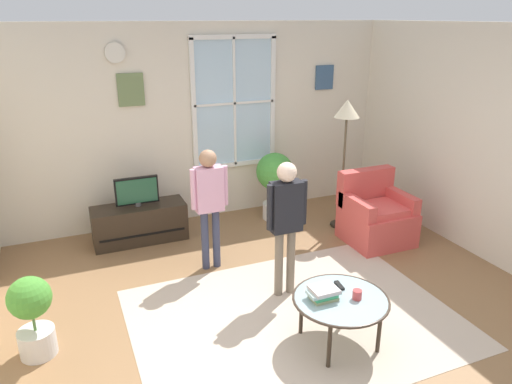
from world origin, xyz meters
TOP-DOWN VIEW (x-y plane):
  - ground_plane at (0.00, 0.00)m, footprint 5.85×6.13m
  - back_wall at (0.02, 2.82)m, footprint 5.25×0.17m
  - area_rug at (0.04, 0.04)m, footprint 2.96×2.25m
  - tv_stand at (-0.99, 2.29)m, footprint 1.15×0.43m
  - television at (-0.99, 2.29)m, footprint 0.53×0.08m
  - armchair at (1.74, 1.16)m, footprint 0.76×0.74m
  - coffee_table at (0.23, -0.43)m, footprint 0.82×0.82m
  - book_stack at (0.09, -0.38)m, footprint 0.27×0.20m
  - cup at (0.35, -0.49)m, footprint 0.08×0.08m
  - remote_near_books at (0.32, -0.26)m, footprint 0.06×0.14m
  - person_pink_shirt at (-0.37, 1.29)m, footprint 0.41×0.19m
  - person_black_shirt at (0.15, 0.47)m, footprint 0.42×0.19m
  - potted_plant_by_window at (0.87, 2.28)m, footprint 0.51×0.51m
  - potted_plant_corner at (-2.18, 0.42)m, footprint 0.35×0.35m
  - floor_lamp at (1.59, 1.71)m, footprint 0.32×0.32m

SIDE VIEW (x-z plane):
  - ground_plane at x=0.00m, z-range -0.02..0.00m
  - area_rug at x=0.04m, z-range 0.00..0.01m
  - tv_stand at x=-0.99m, z-range 0.00..0.47m
  - armchair at x=1.74m, z-range -0.11..0.76m
  - potted_plant_corner at x=-2.18m, z-range 0.04..0.77m
  - coffee_table at x=0.23m, z-range 0.19..0.64m
  - remote_near_books at x=0.32m, z-range 0.44..0.47m
  - cup at x=0.35m, z-range 0.44..0.53m
  - book_stack at x=0.09m, z-range 0.45..0.56m
  - potted_plant_by_window at x=0.87m, z-range 0.13..1.08m
  - television at x=-0.99m, z-range 0.48..0.85m
  - person_pink_shirt at x=-0.37m, z-range 0.17..1.55m
  - person_black_shirt at x=0.15m, z-range 0.18..1.58m
  - back_wall at x=0.02m, z-range 0.01..2.64m
  - floor_lamp at x=1.59m, z-range 0.58..2.28m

